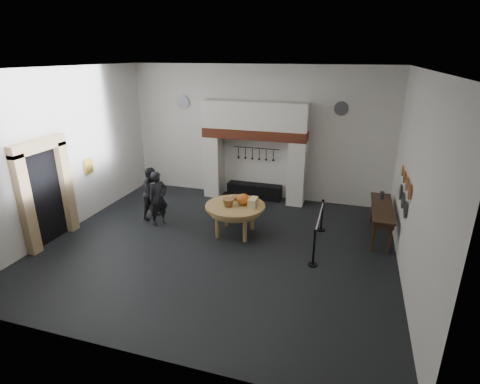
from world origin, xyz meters
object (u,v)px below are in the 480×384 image
(visitor_far, at_px, (153,193))
(side_table, at_px, (382,208))
(barrier_post_near, at_px, (314,249))
(iron_range, at_px, (254,191))
(visitor_near, at_px, (158,198))
(work_table, at_px, (235,206))
(barrier_post_far, at_px, (322,216))

(visitor_far, bearing_deg, side_table, -68.76)
(visitor_far, xyz_separation_m, barrier_post_near, (5.06, -1.42, -0.35))
(iron_range, xyz_separation_m, visitor_near, (-2.14, -2.94, 0.57))
(work_table, bearing_deg, visitor_near, -178.58)
(iron_range, height_order, side_table, side_table)
(work_table, xyz_separation_m, visitor_near, (-2.35, -0.06, -0.02))
(work_table, bearing_deg, visitor_far, 172.93)
(iron_range, relative_size, side_table, 0.86)
(work_table, bearing_deg, barrier_post_far, 21.73)
(iron_range, xyz_separation_m, side_table, (4.10, -1.87, 0.62))
(iron_range, height_order, barrier_post_far, barrier_post_far)
(iron_range, relative_size, visitor_far, 1.18)
(barrier_post_near, distance_m, barrier_post_far, 2.00)
(side_table, bearing_deg, visitor_near, -170.28)
(visitor_near, xyz_separation_m, barrier_post_far, (4.66, 0.98, -0.37))
(iron_range, xyz_separation_m, barrier_post_near, (2.52, -3.96, 0.20))
(visitor_near, bearing_deg, visitor_far, 79.53)
(iron_range, distance_m, visitor_near, 3.68)
(barrier_post_near, bearing_deg, visitor_near, 167.64)
(barrier_post_far, bearing_deg, work_table, -158.27)
(visitor_near, distance_m, barrier_post_near, 4.79)
(iron_range, relative_size, visitor_near, 1.16)
(work_table, relative_size, barrier_post_near, 1.85)
(visitor_far, bearing_deg, barrier_post_far, -67.98)
(visitor_far, height_order, side_table, visitor_far)
(visitor_near, height_order, barrier_post_far, visitor_near)
(barrier_post_near, bearing_deg, visitor_far, 164.32)
(work_table, xyz_separation_m, barrier_post_near, (2.31, -1.08, -0.39))
(work_table, distance_m, visitor_near, 2.35)
(visitor_far, relative_size, barrier_post_near, 1.79)
(iron_range, relative_size, work_table, 1.14)
(iron_range, height_order, barrier_post_near, barrier_post_near)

